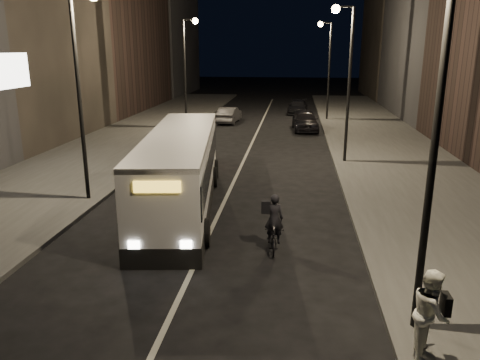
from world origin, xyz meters
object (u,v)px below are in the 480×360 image
(streetlight_right_mid, at_px, (345,64))
(city_bus, at_px, (181,167))
(streetlight_right_near, at_px, (427,90))
(streetlight_right_far, at_px, (327,57))
(pedestrian_woman, at_px, (431,313))
(car_mid, at_px, (229,115))
(car_far, at_px, (298,107))
(streetlight_left_near, at_px, (83,69))
(car_near, at_px, (305,120))
(cyclist_on_bicycle, at_px, (274,232))
(streetlight_left_far, at_px, (188,59))

(streetlight_right_mid, bearing_deg, city_bus, -130.24)
(streetlight_right_near, bearing_deg, streetlight_right_far, 90.00)
(pedestrian_woman, distance_m, car_mid, 31.80)
(pedestrian_woman, relative_size, car_mid, 0.45)
(streetlight_right_far, xyz_separation_m, car_far, (-2.26, 4.16, -4.73))
(streetlight_right_far, relative_size, city_bus, 0.72)
(streetlight_right_near, height_order, streetlight_left_near, same)
(streetlight_left_near, distance_m, city_bus, 5.28)
(streetlight_right_far, relative_size, car_mid, 1.99)
(streetlight_right_near, xyz_separation_m, city_bus, (-6.93, 7.81, -3.73))
(streetlight_right_mid, relative_size, car_near, 1.78)
(streetlight_left_near, relative_size, cyclist_on_bicycle, 4.26)
(city_bus, bearing_deg, cyclist_on_bicycle, -51.80)
(streetlight_right_far, relative_size, pedestrian_woman, 4.38)
(streetlight_right_near, xyz_separation_m, car_far, (-2.26, 36.16, -4.73))
(streetlight_right_far, bearing_deg, city_bus, -105.99)
(cyclist_on_bicycle, distance_m, car_near, 22.58)
(car_far, bearing_deg, streetlight_left_far, -125.57)
(streetlight_right_near, distance_m, pedestrian_woman, 4.40)
(streetlight_right_near, height_order, cyclist_on_bicycle, streetlight_right_near)
(streetlight_left_near, relative_size, car_mid, 1.99)
(streetlight_right_far, bearing_deg, streetlight_left_near, -113.96)
(streetlight_right_near, relative_size, car_mid, 1.99)
(cyclist_on_bicycle, relative_size, car_mid, 0.47)
(streetlight_left_near, xyz_separation_m, streetlight_left_far, (0.00, 18.00, 0.00))
(streetlight_right_far, xyz_separation_m, city_bus, (-6.93, -24.19, -3.73))
(pedestrian_woman, bearing_deg, streetlight_right_far, 8.08)
(cyclist_on_bicycle, xyz_separation_m, car_far, (0.81, 32.14, -0.01))
(car_far, bearing_deg, streetlight_right_mid, -79.59)
(streetlight_left_far, bearing_deg, streetlight_right_far, 29.36)
(streetlight_right_near, bearing_deg, streetlight_left_far, 112.30)
(car_mid, height_order, car_far, car_mid)
(streetlight_right_mid, height_order, streetlight_right_far, same)
(streetlight_right_mid, height_order, car_mid, streetlight_right_mid)
(streetlight_left_near, distance_m, pedestrian_woman, 14.79)
(streetlight_right_far, height_order, streetlight_left_near, same)
(streetlight_left_far, height_order, pedestrian_woman, streetlight_left_far)
(city_bus, relative_size, car_near, 2.49)
(cyclist_on_bicycle, distance_m, pedestrian_woman, 6.05)
(car_mid, bearing_deg, streetlight_right_far, -159.52)
(city_bus, bearing_deg, car_near, 67.14)
(pedestrian_woman, bearing_deg, streetlight_right_mid, 8.52)
(streetlight_left_far, bearing_deg, streetlight_right_near, -67.70)
(streetlight_right_near, relative_size, streetlight_left_far, 1.00)
(cyclist_on_bicycle, bearing_deg, car_mid, 97.61)
(streetlight_right_far, relative_size, car_far, 1.87)
(streetlight_right_near, relative_size, car_far, 1.87)
(cyclist_on_bicycle, xyz_separation_m, pedestrian_woman, (3.34, -5.02, 0.45))
(city_bus, distance_m, pedestrian_woman, 11.39)
(car_far, bearing_deg, car_mid, -127.88)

